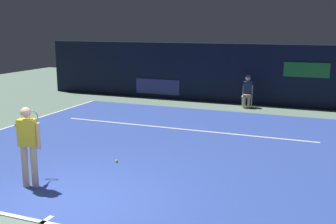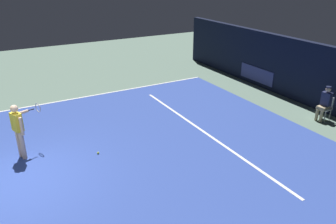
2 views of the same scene
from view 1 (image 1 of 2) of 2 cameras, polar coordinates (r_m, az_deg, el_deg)
The scene contains 10 objects.
ground_plane at distance 11.87m, azimuth -1.19°, elevation -4.50°, with size 34.42×34.42×0.00m, color slate.
court_surface at distance 11.87m, azimuth -1.19°, elevation -4.47°, with size 11.09×10.50×0.01m, color #2D479E.
line_baseline at distance 7.67m, azimuth -17.03°, elevation -14.46°, with size 11.09×0.10×0.01m, color white.
line_sideline_right at distance 14.83m, azimuth -21.16°, elevation -1.91°, with size 0.10×10.50×0.01m, color white.
line_service at distance 13.51m, azimuth 1.85°, elevation -2.39°, with size 8.65×0.10×0.01m, color white.
line_centre_mark at distance 7.74m, azimuth -16.56°, elevation -14.18°, with size 0.10×0.30×0.01m, color white.
back_wall at distance 18.34m, azimuth 7.63°, elevation 5.38°, with size 17.59×0.33×2.60m.
tennis_player at distance 9.02m, azimuth -18.90°, elevation -3.96°, with size 0.84×0.91×1.73m.
line_judge_on_chair at distance 17.37m, azimuth 11.01°, elevation 2.87°, with size 0.48×0.56×1.32m.
tennis_ball at distance 10.37m, azimuth -7.20°, elevation -6.79°, with size 0.07×0.07×0.07m, color #CCE033.
Camera 1 is at (4.45, -6.23, 3.36)m, focal length 43.72 mm.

